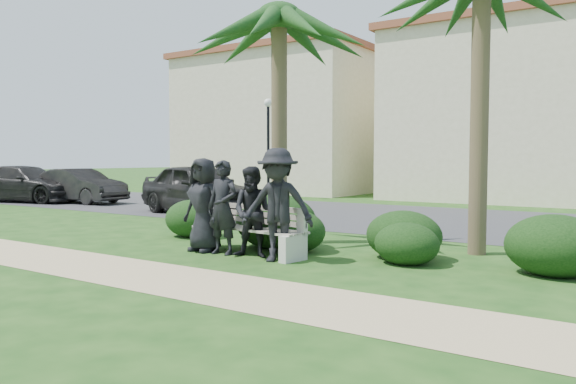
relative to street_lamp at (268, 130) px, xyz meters
The scene contains 21 objects.
ground 15.29m from the street_lamp, 53.13° to the right, with size 160.00×160.00×0.00m, color #173F12.
footpath 16.74m from the street_lamp, 56.89° to the right, with size 30.00×1.60×0.01m, color tan.
asphalt_street 10.28m from the street_lamp, 23.96° to the right, with size 160.00×8.00×0.01m, color #2D2D30.
stucco_bldg_left 6.75m from the street_lamp, 116.57° to the left, with size 10.40×8.40×7.30m.
stucco_bldg_right 10.03m from the street_lamp, 36.87° to the left, with size 8.40×8.40×7.30m.
street_lamp is the anchor object (origin of this frame).
park_bench 14.14m from the street_lamp, 55.51° to the right, with size 2.51×0.89×0.85m.
man_a 13.84m from the street_lamp, 59.02° to the right, with size 0.85×0.55×1.74m, color black.
man_b 14.15m from the street_lamp, 57.33° to the right, with size 0.62×0.41×1.70m, color black.
man_c 14.48m from the street_lamp, 54.98° to the right, with size 0.77×0.60×1.59m, color black.
man_d 14.86m from the street_lamp, 53.36° to the right, with size 1.23×0.71×1.90m, color black.
hedge_a 12.03m from the street_lamp, 62.17° to the right, with size 1.30×1.08×0.85m, color black.
hedge_b 13.44m from the street_lamp, 53.34° to the right, with size 1.67×1.38×1.09m, color black.
hedge_c 13.92m from the street_lamp, 51.98° to the right, with size 1.24×1.03×0.81m, color black.
hedge_d 14.94m from the street_lamp, 44.85° to the right, with size 1.33×1.10×0.87m, color black.
hedge_e 15.41m from the street_lamp, 45.40° to the right, with size 1.08×0.90×0.71m, color black.
hedge_f 16.72m from the street_lamp, 39.13° to the right, with size 1.44×1.19×0.94m, color black.
palm_left 12.74m from the street_lamp, 52.95° to the right, with size 3.00×3.00×5.48m.
car_a 7.24m from the street_lamp, 72.14° to the right, with size 1.88×4.66×1.59m, color black.
car_b 7.95m from the street_lamp, 129.08° to the right, with size 1.41×4.05×1.33m, color black.
car_c 10.02m from the street_lamp, 136.37° to the right, with size 2.01×4.96×1.44m, color black.
Camera 1 is at (5.16, -7.45, 1.73)m, focal length 35.00 mm.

